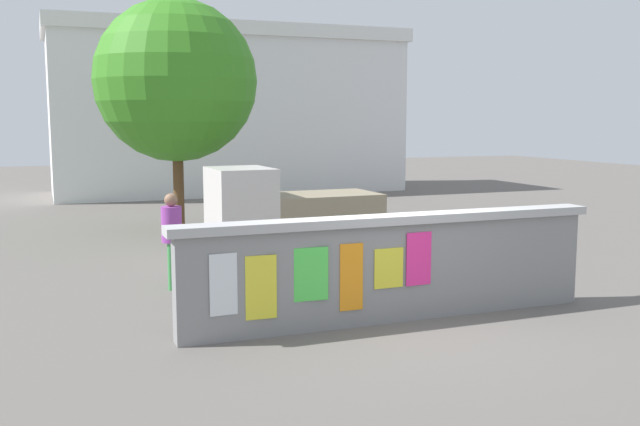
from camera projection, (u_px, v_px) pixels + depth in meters
ground at (244, 235)px, 17.58m from camera, size 60.00×60.00×0.00m
poster_wall at (393, 266)px, 10.08m from camera, size 6.39×0.42×1.51m
auto_rickshaw_truck at (286, 211)px, 15.14m from camera, size 3.63×1.58×1.85m
motorcycle at (365, 259)px, 12.19m from camera, size 1.89×0.61×0.87m
bicycle_near at (250, 279)px, 11.15m from camera, size 1.70×0.44×0.95m
person_walking at (172, 231)px, 11.93m from camera, size 0.45×0.45×1.62m
tree_roadside at (176, 81)px, 18.09m from camera, size 4.10×4.10×5.86m
building_background at (228, 110)px, 28.01m from camera, size 13.52×4.99×6.33m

